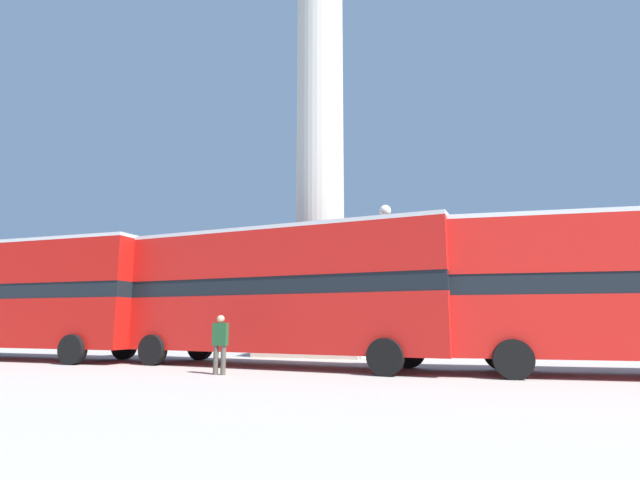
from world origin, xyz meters
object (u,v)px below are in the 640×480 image
object	(u,v)px
equestrian_statue	(577,314)
pedestrian_near_lamp	(220,342)
street_lamp	(386,268)
bus_b	(278,291)
bus_c	(24,295)
monument_column	(320,175)

from	to	relation	value
equestrian_statue	pedestrian_near_lamp	size ratio (longest dim) A/B	3.73
street_lamp	pedestrian_near_lamp	bearing A→B (deg)	-119.61
bus_b	bus_c	size ratio (longest dim) A/B	1.07
bus_c	street_lamp	xyz separation A→B (m)	(13.57, 3.70, 0.96)
monument_column	pedestrian_near_lamp	bearing A→B (deg)	-90.53
street_lamp	bus_b	bearing A→B (deg)	-130.67
street_lamp	pedestrian_near_lamp	distance (m)	7.54
pedestrian_near_lamp	monument_column	bearing A→B (deg)	88.76
equestrian_statue	street_lamp	world-z (taller)	equestrian_statue
equestrian_statue	bus_b	bearing A→B (deg)	-160.73
street_lamp	pedestrian_near_lamp	xyz separation A→B (m)	(-3.51, -6.18, -2.53)
bus_b	street_lamp	xyz separation A→B (m)	(2.97, 3.46, 0.99)
bus_c	pedestrian_near_lamp	size ratio (longest dim) A/B	6.76
bus_b	bus_c	bearing A→B (deg)	-172.95
monument_column	street_lamp	world-z (taller)	monument_column
monument_column	bus_b	size ratio (longest dim) A/B	1.73
monument_column	bus_b	world-z (taller)	monument_column
bus_b	street_lamp	distance (m)	4.66
bus_b	bus_c	xyz separation A→B (m)	(-10.60, -0.25, 0.02)
pedestrian_near_lamp	bus_c	bearing A→B (deg)	165.46
monument_column	equestrian_statue	world-z (taller)	monument_column
bus_b	street_lamp	size ratio (longest dim) A/B	1.98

